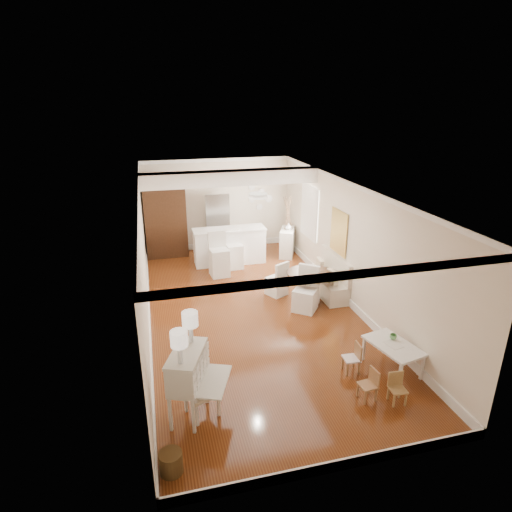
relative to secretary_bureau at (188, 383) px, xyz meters
name	(u,v)px	position (x,y,z in m)	size (l,w,h in m)	color
room	(250,223)	(1.74, 3.26, 1.44)	(9.00, 9.04, 2.82)	brown
secretary_bureau	(188,383)	(0.00, 0.00, 0.00)	(0.85, 0.87, 1.09)	silver
gustavian_armchair	(201,391)	(0.18, -0.05, -0.14)	(0.47, 0.47, 0.81)	silver
wicker_basket	(171,462)	(-0.35, -1.03, -0.39)	(0.30, 0.30, 0.30)	#4B3317
kids_table	(392,357)	(3.56, 0.25, -0.29)	(0.60, 1.00, 0.50)	silver
kids_chair_a	(368,385)	(2.76, -0.37, -0.28)	(0.26, 0.26, 0.54)	#9C6E47
kids_chair_b	(351,358)	(2.83, 0.36, -0.27)	(0.27, 0.27, 0.55)	#986C45
kids_chair_c	(398,389)	(3.17, -0.56, -0.29)	(0.25, 0.25, 0.51)	#A17B49
banquette	(327,275)	(3.69, 3.44, -0.05)	(0.52, 1.60, 0.98)	silver
dining_table	(310,287)	(3.12, 3.11, -0.18)	(1.08, 1.08, 0.73)	#482A17
slip_chair_near	(306,289)	(2.88, 2.74, -0.04)	(0.48, 0.50, 1.01)	white
slip_chair_far	(277,278)	(2.49, 3.68, -0.11)	(0.41, 0.43, 0.86)	white
breakfast_counter	(230,246)	(1.80, 6.04, -0.03)	(2.05, 0.65, 1.03)	white
bar_stool_left	(219,255)	(1.35, 5.17, 0.05)	(0.48, 0.48, 1.19)	white
bar_stool_right	(234,249)	(1.84, 5.62, 0.00)	(0.44, 0.44, 1.09)	white
pantry_cabinet	(165,219)	(0.10, 7.12, 0.61)	(1.20, 0.60, 2.30)	#381E11
fridge	(229,223)	(2.00, 7.09, 0.36)	(0.75, 0.65, 1.80)	silver
sideboard	(287,242)	(3.60, 6.22, -0.13)	(0.38, 0.86, 0.82)	beige
pencil_cup	(393,337)	(3.64, 0.41, 0.00)	(0.12, 0.12, 0.10)	#64AA63
branch_vase	(288,226)	(3.61, 6.18, 0.37)	(0.19, 0.19, 0.20)	silver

